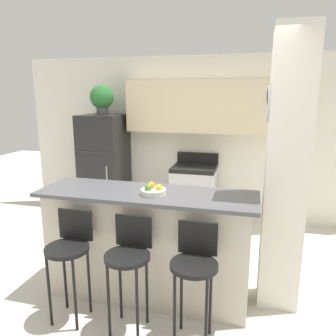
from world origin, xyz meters
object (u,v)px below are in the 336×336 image
(stove_range, at_px, (194,194))
(bar_stool_mid, at_px, (129,257))
(refrigerator, at_px, (105,167))
(bar_stool_left, at_px, (70,249))
(bar_stool_right, at_px, (195,266))
(fruit_bowl, at_px, (153,191))
(potted_plant_on_fridge, at_px, (102,98))

(stove_range, distance_m, bar_stool_mid, 2.46)
(refrigerator, bearing_deg, bar_stool_left, -71.78)
(bar_stool_right, bearing_deg, stove_range, 100.26)
(fruit_bowl, bearing_deg, bar_stool_mid, -101.09)
(bar_stool_right, height_order, potted_plant_on_fridge, potted_plant_on_fridge)
(stove_range, distance_m, potted_plant_on_fridge, 2.05)
(stove_range, height_order, bar_stool_right, stove_range)
(bar_stool_left, height_order, potted_plant_on_fridge, potted_plant_on_fridge)
(bar_stool_mid, bearing_deg, bar_stool_left, 180.00)
(refrigerator, relative_size, potted_plant_on_fridge, 3.72)
(refrigerator, relative_size, stove_range, 1.55)
(bar_stool_left, height_order, bar_stool_mid, same)
(refrigerator, height_order, bar_stool_left, refrigerator)
(stove_range, relative_size, potted_plant_on_fridge, 2.39)
(stove_range, relative_size, fruit_bowl, 4.62)
(bar_stool_mid, relative_size, potted_plant_on_fridge, 2.19)
(stove_range, height_order, bar_stool_mid, stove_range)
(fruit_bowl, bearing_deg, refrigerator, 125.90)
(refrigerator, xyz_separation_m, bar_stool_mid, (1.34, -2.38, -0.17))
(bar_stool_left, xyz_separation_m, bar_stool_right, (1.10, 0.00, 0.00))
(bar_stool_right, relative_size, potted_plant_on_fridge, 2.19)
(bar_stool_right, xyz_separation_m, fruit_bowl, (-0.47, 0.42, 0.46))
(fruit_bowl, bearing_deg, stove_range, 89.30)
(stove_range, xyz_separation_m, fruit_bowl, (-0.02, -2.03, 0.65))
(bar_stool_mid, xyz_separation_m, potted_plant_on_fridge, (-1.34, 2.38, 1.25))
(bar_stool_right, bearing_deg, potted_plant_on_fridge, 128.38)
(refrigerator, height_order, bar_stool_mid, refrigerator)
(stove_range, bearing_deg, potted_plant_on_fridge, -177.26)
(stove_range, height_order, fruit_bowl, fruit_bowl)
(fruit_bowl, bearing_deg, bar_stool_left, -146.30)
(bar_stool_left, bearing_deg, bar_stool_right, 0.00)
(bar_stool_left, relative_size, bar_stool_mid, 1.00)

